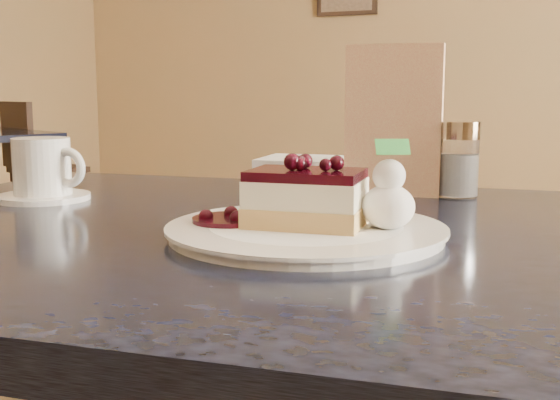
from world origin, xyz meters
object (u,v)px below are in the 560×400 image
at_px(coffee_set, 44,172).
at_px(main_table, 317,296).
at_px(dessert_plate, 306,232).
at_px(cheesecake_slice, 306,199).

bearing_deg(coffee_set, main_table, -6.16).
bearing_deg(dessert_plate, main_table, 95.82).
bearing_deg(main_table, coffee_set, 168.02).
height_order(main_table, cheesecake_slice, cheesecake_slice).
distance_m(main_table, cheesecake_slice, 0.13).
xyz_separation_m(main_table, coffee_set, (-0.43, 0.05, 0.12)).
bearing_deg(cheesecake_slice, main_table, 90.00).
height_order(dessert_plate, coffee_set, coffee_set).
xyz_separation_m(cheesecake_slice, coffee_set, (-0.43, 0.10, -0.00)).
bearing_deg(coffee_set, cheesecake_slice, -12.50).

